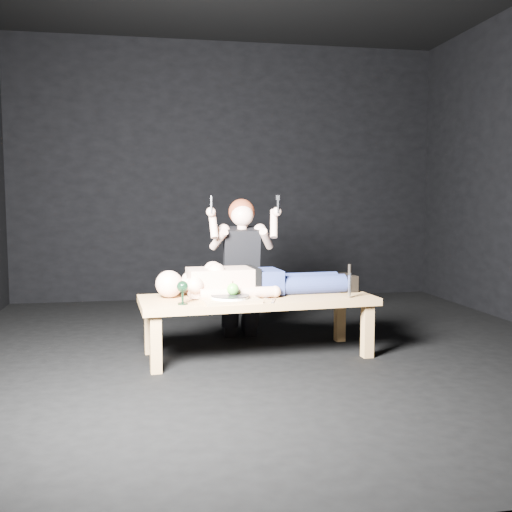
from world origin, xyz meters
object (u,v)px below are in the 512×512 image
serving_tray (230,300)px  carving_knife (349,281)px  goblet (183,293)px  lying_man (260,278)px  kneeling_woman (241,267)px  table (257,326)px

serving_tray → carving_knife: (0.89, 0.02, 0.11)m
goblet → lying_man: bearing=29.2°
kneeling_woman → serving_tray: kneeling_woman is taller
goblet → carving_knife: bearing=2.9°
serving_tray → carving_knife: 0.90m
kneeling_woman → lying_man: bearing=-79.1°
lying_man → table: bearing=-116.5°
carving_knife → kneeling_woman: bearing=126.7°
serving_tray → table: bearing=39.5°
kneeling_woman → carving_knife: 1.05m
goblet → carving_knife: 1.23m
lying_man → serving_tray: lying_man is taller
goblet → carving_knife: size_ratio=0.66×
table → serving_tray: bearing=-145.1°
table → goblet: goblet is taller
kneeling_woman → serving_tray: 0.84m
table → goblet: (-0.57, -0.23, 0.31)m
table → goblet: size_ratio=10.51×
table → lying_man: 0.37m
serving_tray → carving_knife: carving_knife is taller
table → serving_tray: (-0.23, -0.19, 0.24)m
kneeling_woman → goblet: bearing=-119.8°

